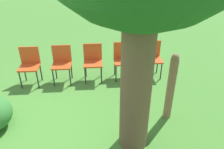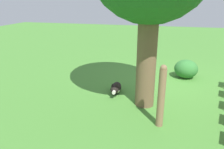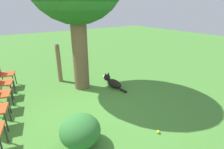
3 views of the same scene
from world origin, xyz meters
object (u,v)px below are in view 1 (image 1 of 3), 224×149
at_px(red_chair_2, 93,60).
at_px(red_chair_4, 152,56).
at_px(fence_post, 171,87).
at_px(red_chair_0, 30,63).
at_px(red_chair_1, 62,61).
at_px(red_chair_3, 123,58).

xyz_separation_m(red_chair_2, red_chair_4, (0.26, 1.44, 0.00)).
height_order(fence_post, red_chair_4, fence_post).
distance_m(red_chair_2, red_chair_4, 1.46).
bearing_deg(red_chair_4, red_chair_0, -86.28).
height_order(red_chair_1, red_chair_3, same).
bearing_deg(fence_post, red_chair_0, -131.05).
distance_m(red_chair_1, red_chair_2, 0.73).
xyz_separation_m(red_chair_2, red_chair_3, (0.13, 0.72, 0.00)).
bearing_deg(red_chair_3, red_chair_4, 93.72).
bearing_deg(red_chair_1, red_chair_3, 93.72).
xyz_separation_m(red_chair_0, red_chair_2, (0.26, 1.44, 0.00)).
height_order(fence_post, red_chair_0, fence_post).
relative_size(red_chair_0, red_chair_2, 1.00).
distance_m(red_chair_0, red_chair_4, 2.92).
relative_size(red_chair_2, red_chair_3, 1.00).
xyz_separation_m(red_chair_0, red_chair_3, (0.38, 2.16, 0.00)).
relative_size(red_chair_2, red_chair_4, 1.00).
distance_m(red_chair_1, red_chair_3, 1.46).
height_order(red_chair_0, red_chair_4, same).
relative_size(fence_post, red_chair_0, 1.48).
relative_size(fence_post, red_chair_2, 1.48).
xyz_separation_m(red_chair_0, red_chair_1, (0.13, 0.72, 0.00)).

